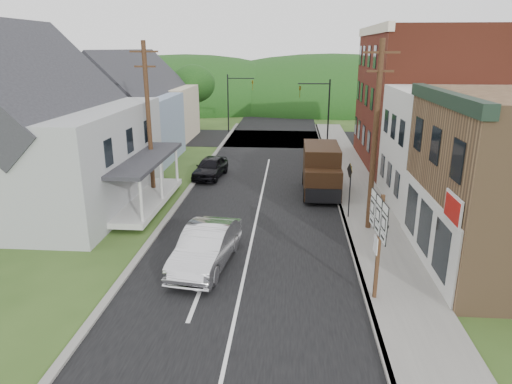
% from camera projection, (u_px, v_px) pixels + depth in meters
% --- Properties ---
extents(ground, '(120.00, 120.00, 0.00)m').
position_uv_depth(ground, '(248.00, 257.00, 19.59)').
color(ground, '#2D4719').
rests_on(ground, ground).
extents(road, '(9.00, 90.00, 0.02)m').
position_uv_depth(road, '(263.00, 189.00, 29.10)').
color(road, black).
rests_on(road, ground).
extents(cross_road, '(60.00, 9.00, 0.02)m').
position_uv_depth(cross_road, '(274.00, 139.00, 45.26)').
color(cross_road, black).
rests_on(cross_road, ground).
extents(sidewalk_right, '(2.80, 55.00, 0.15)m').
position_uv_depth(sidewalk_right, '(361.00, 200.00, 26.73)').
color(sidewalk_right, slate).
rests_on(sidewalk_right, ground).
extents(curb_right, '(0.20, 55.00, 0.15)m').
position_uv_depth(curb_right, '(338.00, 199.00, 26.83)').
color(curb_right, slate).
rests_on(curb_right, ground).
extents(curb_left, '(0.30, 55.00, 0.12)m').
position_uv_depth(curb_left, '(184.00, 196.00, 27.52)').
color(curb_left, slate).
rests_on(curb_left, ground).
extents(storefront_white, '(8.00, 7.00, 6.50)m').
position_uv_depth(storefront_white, '(466.00, 150.00, 24.90)').
color(storefront_white, silver).
rests_on(storefront_white, ground).
extents(storefront_red, '(8.00, 12.00, 10.00)m').
position_uv_depth(storefront_red, '(423.00, 99.00, 33.40)').
color(storefront_red, maroon).
rests_on(storefront_red, ground).
extents(house_gray, '(10.20, 12.24, 8.35)m').
position_uv_depth(house_gray, '(40.00, 131.00, 24.91)').
color(house_gray, '#A7AAAC').
rests_on(house_gray, ground).
extents(house_blue, '(7.14, 8.16, 7.28)m').
position_uv_depth(house_blue, '(128.00, 114.00, 35.46)').
color(house_blue, '#7F90AD').
rests_on(house_blue, ground).
extents(house_cream, '(7.14, 8.16, 7.28)m').
position_uv_depth(house_cream, '(155.00, 101.00, 44.05)').
color(house_cream, beige).
rests_on(house_cream, ground).
extents(utility_pole_right, '(1.60, 0.26, 9.00)m').
position_uv_depth(utility_pole_right, '(375.00, 137.00, 21.10)').
color(utility_pole_right, '#472D19').
rests_on(utility_pole_right, ground).
extents(utility_pole_left, '(1.60, 0.26, 9.00)m').
position_uv_depth(utility_pole_left, '(149.00, 119.00, 26.28)').
color(utility_pole_left, '#472D19').
rests_on(utility_pole_left, ground).
extents(traffic_signal_right, '(2.87, 0.20, 6.00)m').
position_uv_depth(traffic_signal_right, '(321.00, 105.00, 40.48)').
color(traffic_signal_right, black).
rests_on(traffic_signal_right, ground).
extents(traffic_signal_left, '(2.87, 0.20, 6.00)m').
position_uv_depth(traffic_signal_left, '(235.00, 96.00, 47.77)').
color(traffic_signal_left, black).
rests_on(traffic_signal_left, ground).
extents(tree_left_b, '(4.80, 4.80, 6.94)m').
position_uv_depth(tree_left_b, '(14.00, 105.00, 30.79)').
color(tree_left_b, '#382616').
rests_on(tree_left_b, ground).
extents(tree_left_c, '(5.80, 5.80, 8.41)m').
position_uv_depth(tree_left_c, '(45.00, 81.00, 38.23)').
color(tree_left_c, '#382616').
rests_on(tree_left_c, ground).
extents(tree_left_d, '(4.80, 4.80, 6.94)m').
position_uv_depth(tree_left_d, '(193.00, 84.00, 49.21)').
color(tree_left_d, '#382616').
rests_on(tree_left_d, ground).
extents(forested_ridge, '(90.00, 30.00, 16.00)m').
position_uv_depth(forested_ridge, '(281.00, 105.00, 71.87)').
color(forested_ridge, '#113710').
rests_on(forested_ridge, ground).
extents(silver_sedan, '(2.39, 5.28, 1.68)m').
position_uv_depth(silver_sedan, '(206.00, 247.00, 18.54)').
color(silver_sedan, silver).
rests_on(silver_sedan, ground).
extents(dark_sedan, '(2.22, 4.41, 1.44)m').
position_uv_depth(dark_sedan, '(210.00, 167.00, 31.42)').
color(dark_sedan, black).
rests_on(dark_sedan, ground).
extents(delivery_van, '(2.19, 5.23, 2.92)m').
position_uv_depth(delivery_van, '(321.00, 170.00, 27.76)').
color(delivery_van, black).
rests_on(delivery_van, ground).
extents(route_sign_cluster, '(0.26, 2.18, 3.81)m').
position_uv_depth(route_sign_cluster, '(378.00, 233.00, 15.42)').
color(route_sign_cluster, '#472D19').
rests_on(route_sign_cluster, sidewalk_right).
extents(warning_sign, '(0.20, 0.79, 2.90)m').
position_uv_depth(warning_sign, '(350.00, 183.00, 23.31)').
color(warning_sign, black).
rests_on(warning_sign, sidewalk_right).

